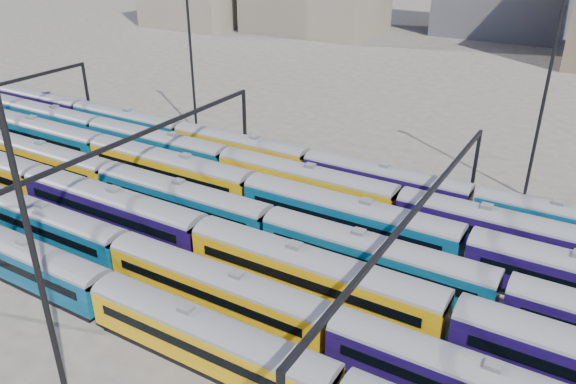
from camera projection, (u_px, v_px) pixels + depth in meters
The scene contains 12 objects.
ground at pixel (302, 259), 50.90m from camera, with size 500.00×500.00×0.00m, color #48413C.
rake_1 at pixel (331, 328), 38.43m from camera, with size 118.53×2.89×4.86m.
rake_2 at pixel (112, 205), 54.21m from camera, with size 109.72×3.21×5.42m.
rake_3 at pixel (181, 198), 56.10m from camera, with size 144.42×3.02×5.08m.
rake_4 at pixel (251, 188), 57.61m from camera, with size 131.55×3.21×5.41m.
rake_5 at pixel (305, 180), 59.88m from camera, with size 146.55×3.06×5.16m.
rake_6 at pixel (240, 146), 69.38m from camera, with size 133.16×2.78×4.67m.
gantry_1 at pixel (132, 148), 57.11m from camera, with size 0.35×40.35×8.03m.
gantry_2 at pixel (415, 220), 43.34m from camera, with size 0.35×40.35×8.03m.
mast_1 at pixel (189, 33), 75.56m from camera, with size 1.40×0.50×25.60m.
mast_2 at pixel (22, 205), 30.07m from camera, with size 1.40×0.50×25.60m.
mast_3 at pixel (550, 71), 56.45m from camera, with size 1.40×0.50×25.60m.
Camera 1 is at (20.93, -37.70, 27.75)m, focal length 35.00 mm.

